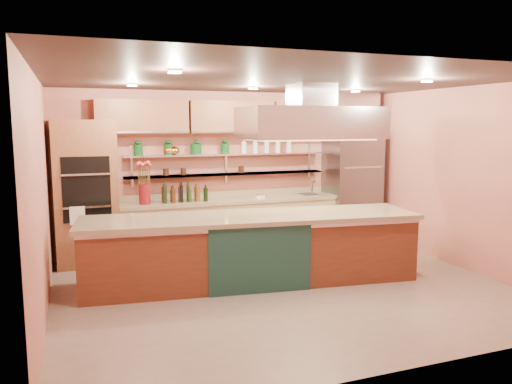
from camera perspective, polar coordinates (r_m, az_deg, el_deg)
name	(u,v)px	position (r m, az deg, el deg)	size (l,w,h in m)	color
floor	(283,289)	(6.98, 3.14, -10.97)	(6.00, 5.00, 0.02)	gray
ceiling	(285,80)	(6.64, 3.33, 12.66)	(6.00, 5.00, 0.02)	black
wall_back	(228,171)	(9.00, -3.18, 2.46)	(6.00, 0.04, 2.80)	#C26F5B
wall_front	(400,221)	(4.52, 16.10, -3.19)	(6.00, 0.04, 2.80)	#C26F5B
wall_left	(40,199)	(6.12, -23.44, -0.71)	(0.04, 5.00, 2.80)	#C26F5B
wall_right	(462,178)	(8.33, 22.49, 1.44)	(0.04, 5.00, 2.80)	#C26F5B
oven_stack	(86,193)	(8.31, -18.84, -0.13)	(0.95, 0.64, 2.30)	brown
refrigerator	(352,187)	(9.68, 10.89, 0.62)	(0.95, 0.72, 2.10)	slate
back_counter	(231,225)	(8.84, -2.87, -3.77)	(3.84, 0.64, 0.93)	tan
wall_shelf_lower	(228,174)	(8.86, -3.24, 2.05)	(3.60, 0.26, 0.03)	silver
wall_shelf_upper	(228,154)	(8.84, -3.26, 4.31)	(3.60, 0.26, 0.03)	silver
upper_cabinets	(231,117)	(8.79, -2.88, 8.53)	(4.60, 0.36, 0.55)	brown
range_hood	(311,123)	(7.24, 6.29, 7.86)	(2.00, 1.00, 0.45)	silver
ceiling_downlights	(279,84)	(6.82, 2.63, 12.28)	(4.00, 2.80, 0.02)	#FFE5A5
island	(252,249)	(7.10, -0.46, -6.50)	(4.62, 1.00, 0.96)	brown
flower_vase	(145,194)	(8.36, -12.61, -0.25)	(0.18, 0.18, 0.33)	maroon
oil_bottle_cluster	(185,194)	(8.48, -8.12, -0.25)	(0.81, 0.23, 0.26)	black
kitchen_scale	(260,195)	(8.87, 0.41, -0.39)	(0.15, 0.11, 0.09)	silver
bar_faucet	(312,188)	(9.39, 6.42, 0.50)	(0.03, 0.03, 0.24)	silver
copper_kettle	(174,151)	(8.60, -9.34, 4.70)	(0.18, 0.18, 0.14)	#C0742C
green_canister	(195,149)	(8.67, -7.02, 4.89)	(0.15, 0.15, 0.18)	#0E4117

